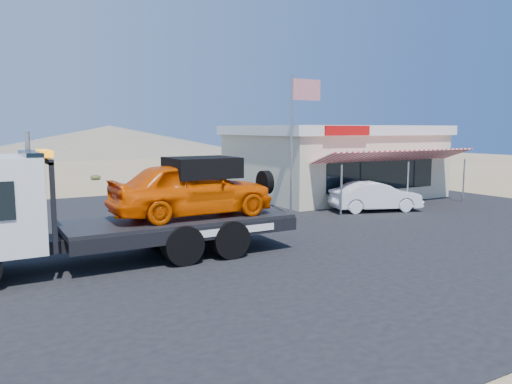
# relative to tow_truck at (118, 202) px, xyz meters

# --- Properties ---
(ground) EXTENTS (120.00, 120.00, 0.00)m
(ground) POSITION_rel_tow_truck_xyz_m (3.80, -0.48, -1.72)
(ground) COLOR #937D53
(ground) RESTS_ON ground
(asphalt_lot) EXTENTS (32.00, 24.00, 0.02)m
(asphalt_lot) POSITION_rel_tow_truck_xyz_m (5.80, 2.52, -1.71)
(asphalt_lot) COLOR black
(asphalt_lot) RESTS_ON ground
(tow_truck) EXTENTS (9.55, 2.83, 3.19)m
(tow_truck) POSITION_rel_tow_truck_xyz_m (0.00, 0.00, 0.00)
(tow_truck) COLOR black
(tow_truck) RESTS_ON asphalt_lot
(white_sedan) EXTENTS (4.32, 2.64, 1.35)m
(white_sedan) POSITION_rel_tow_truck_xyz_m (12.45, 2.98, -1.02)
(white_sedan) COLOR white
(white_sedan) RESTS_ON asphalt_lot
(jerky_store) EXTENTS (10.40, 9.97, 3.90)m
(jerky_store) POSITION_rel_tow_truck_xyz_m (14.30, 8.50, 0.27)
(jerky_store) COLOR beige
(jerky_store) RESTS_ON asphalt_lot
(flagpole) EXTENTS (1.55, 0.10, 6.00)m
(flagpole) POSITION_rel_tow_truck_xyz_m (8.73, 4.02, 2.05)
(flagpole) COLOR #99999E
(flagpole) RESTS_ON asphalt_lot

